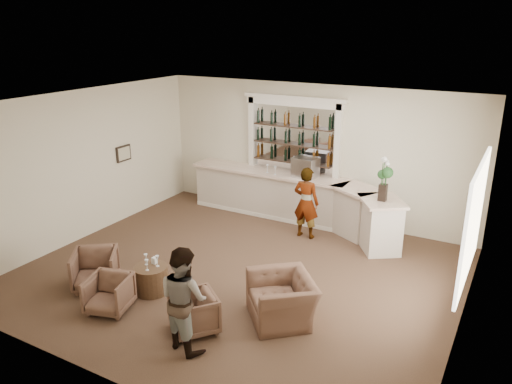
# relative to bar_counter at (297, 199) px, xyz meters

# --- Properties ---
(ground) EXTENTS (8.00, 8.00, 0.00)m
(ground) POSITION_rel_bar_counter_xyz_m (0.16, -3.00, -0.57)
(ground) COLOR brown
(ground) RESTS_ON ground
(room_shell) EXTENTS (8.04, 7.02, 3.32)m
(room_shell) POSITION_rel_bar_counter_xyz_m (0.33, -2.29, 1.77)
(room_shell) COLOR beige
(room_shell) RESTS_ON ground
(bar_counter) EXTENTS (5.72, 1.80, 1.14)m
(bar_counter) POSITION_rel_bar_counter_xyz_m (0.00, 0.00, 0.00)
(bar_counter) COLOR beige
(bar_counter) RESTS_ON ground
(back_bar_alcove) EXTENTS (2.64, 0.25, 3.00)m
(back_bar_alcove) POSITION_rel_bar_counter_xyz_m (-0.34, 0.41, 1.46)
(back_bar_alcove) COLOR white
(back_bar_alcove) RESTS_ON ground
(cocktail_table) EXTENTS (0.61, 0.61, 0.50)m
(cocktail_table) POSITION_rel_bar_counter_xyz_m (-0.87, -4.37, -0.32)
(cocktail_table) COLOR brown
(cocktail_table) RESTS_ON ground
(sommelier) EXTENTS (0.61, 0.41, 1.64)m
(sommelier) POSITION_rel_bar_counter_xyz_m (0.55, -0.73, 0.25)
(sommelier) COLOR gray
(sommelier) RESTS_ON ground
(guest) EXTENTS (0.93, 0.81, 1.63)m
(guest) POSITION_rel_bar_counter_xyz_m (0.63, -5.36, 0.24)
(guest) COLOR gray
(guest) RESTS_ON ground
(armchair_left) EXTENTS (1.08, 1.09, 0.72)m
(armchair_left) POSITION_rel_bar_counter_xyz_m (-1.88, -4.73, -0.22)
(armchair_left) COLOR brown
(armchair_left) RESTS_ON ground
(armchair_center) EXTENTS (0.85, 0.86, 0.63)m
(armchair_center) POSITION_rel_bar_counter_xyz_m (-1.08, -5.20, -0.26)
(armchair_center) COLOR brown
(armchair_center) RESTS_ON ground
(armchair_right) EXTENTS (0.97, 0.97, 0.64)m
(armchair_right) POSITION_rel_bar_counter_xyz_m (0.52, -4.98, -0.25)
(armchair_right) COLOR brown
(armchair_right) RESTS_ON ground
(armchair_far) EXTENTS (1.48, 1.50, 0.73)m
(armchair_far) POSITION_rel_bar_counter_xyz_m (1.57, -4.00, -0.21)
(armchair_far) COLOR brown
(armchair_far) RESTS_ON ground
(espresso_machine) EXTENTS (0.59, 0.51, 0.48)m
(espresso_machine) POSITION_rel_bar_counter_xyz_m (0.15, 0.10, 0.81)
(espresso_machine) COLOR #B7B7BC
(espresso_machine) RESTS_ON bar_counter
(flower_vase) EXTENTS (0.25, 0.25, 0.94)m
(flower_vase) POSITION_rel_bar_counter_xyz_m (2.22, -0.66, 1.09)
(flower_vase) COLOR black
(flower_vase) RESTS_ON bar_counter
(wine_glass_bar_left) EXTENTS (0.07, 0.07, 0.21)m
(wine_glass_bar_left) POSITION_rel_bar_counter_xyz_m (-0.57, -0.07, 0.67)
(wine_glass_bar_left) COLOR white
(wine_glass_bar_left) RESTS_ON bar_counter
(wine_glass_bar_right) EXTENTS (0.07, 0.07, 0.21)m
(wine_glass_bar_right) POSITION_rel_bar_counter_xyz_m (-0.81, -0.01, 0.67)
(wine_glass_bar_right) COLOR white
(wine_glass_bar_right) RESTS_ON bar_counter
(wine_glass_tbl_a) EXTENTS (0.07, 0.07, 0.21)m
(wine_glass_tbl_a) POSITION_rel_bar_counter_xyz_m (-0.99, -4.34, 0.03)
(wine_glass_tbl_a) COLOR white
(wine_glass_tbl_a) RESTS_ON cocktail_table
(wine_glass_tbl_b) EXTENTS (0.07, 0.07, 0.21)m
(wine_glass_tbl_b) POSITION_rel_bar_counter_xyz_m (-0.77, -4.29, 0.03)
(wine_glass_tbl_b) COLOR white
(wine_glass_tbl_b) RESTS_ON cocktail_table
(wine_glass_tbl_c) EXTENTS (0.07, 0.07, 0.21)m
(wine_glass_tbl_c) POSITION_rel_bar_counter_xyz_m (-0.83, -4.50, 0.03)
(wine_glass_tbl_c) COLOR white
(wine_glass_tbl_c) RESTS_ON cocktail_table
(napkin_holder) EXTENTS (0.08, 0.08, 0.12)m
(napkin_holder) POSITION_rel_bar_counter_xyz_m (-0.89, -4.23, -0.01)
(napkin_holder) COLOR white
(napkin_holder) RESTS_ON cocktail_table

